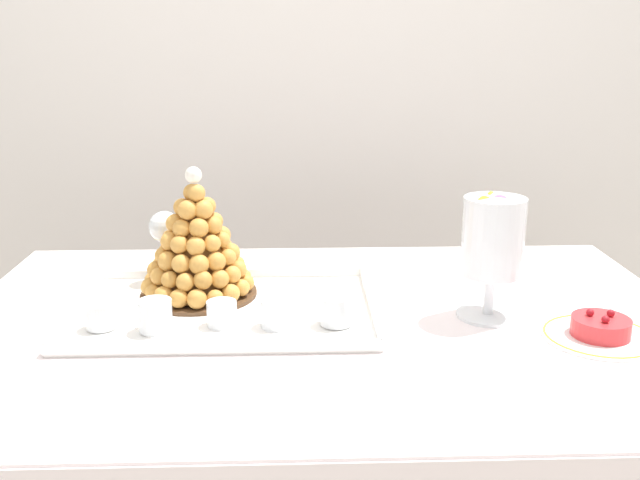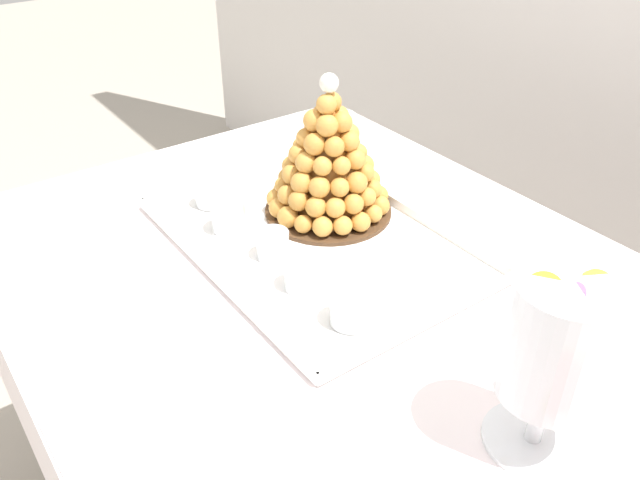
% 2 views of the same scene
% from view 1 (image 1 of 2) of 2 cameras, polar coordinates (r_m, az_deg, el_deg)
% --- Properties ---
extents(backdrop_wall, '(4.80, 0.10, 2.50)m').
position_cam_1_polar(backdrop_wall, '(2.34, -0.70, 14.52)').
color(backdrop_wall, silver).
rests_on(backdrop_wall, ground_plane).
extents(buffet_table, '(1.42, 0.95, 0.79)m').
position_cam_1_polar(buffet_table, '(1.42, 0.39, -10.37)').
color(buffet_table, brown).
rests_on(buffet_table, ground_plane).
extents(serving_tray, '(0.58, 0.40, 0.02)m').
position_cam_1_polar(serving_tray, '(1.42, -7.55, -5.51)').
color(serving_tray, white).
rests_on(serving_tray, buffet_table).
extents(croquembouche, '(0.24, 0.24, 0.27)m').
position_cam_1_polar(croquembouche, '(1.46, -9.76, -0.55)').
color(croquembouche, '#4C331E').
rests_on(croquembouche, serving_tray).
extents(dessert_cup_left, '(0.05, 0.05, 0.05)m').
position_cam_1_polar(dessert_cup_left, '(1.37, -16.99, -5.82)').
color(dessert_cup_left, silver).
rests_on(dessert_cup_left, serving_tray).
extents(dessert_cup_mid_left, '(0.06, 0.06, 0.06)m').
position_cam_1_polar(dessert_cup_mid_left, '(1.33, -12.93, -5.93)').
color(dessert_cup_mid_left, silver).
rests_on(dessert_cup_mid_left, serving_tray).
extents(dessert_cup_centre, '(0.06, 0.06, 0.05)m').
position_cam_1_polar(dessert_cup_centre, '(1.33, -7.79, -5.87)').
color(dessert_cup_centre, silver).
rests_on(dessert_cup_centre, serving_tray).
extents(dessert_cup_mid_right, '(0.06, 0.06, 0.05)m').
position_cam_1_polar(dessert_cup_mid_right, '(1.32, -3.47, -5.88)').
color(dessert_cup_mid_right, silver).
rests_on(dessert_cup_mid_right, serving_tray).
extents(dessert_cup_right, '(0.06, 0.06, 0.05)m').
position_cam_1_polar(dessert_cup_right, '(1.32, 1.31, -5.66)').
color(dessert_cup_right, silver).
rests_on(dessert_cup_right, serving_tray).
extents(macaron_goblet, '(0.12, 0.12, 0.25)m').
position_cam_1_polar(macaron_goblet, '(1.38, 13.50, 0.06)').
color(macaron_goblet, white).
rests_on(macaron_goblet, buffet_table).
extents(fruit_tart_plate, '(0.20, 0.20, 0.05)m').
position_cam_1_polar(fruit_tart_plate, '(1.38, 21.32, -6.78)').
color(fruit_tart_plate, white).
rests_on(fruit_tart_plate, buffet_table).
extents(wine_glass, '(0.07, 0.07, 0.16)m').
position_cam_1_polar(wine_glass, '(1.57, -12.21, 0.80)').
color(wine_glass, silver).
rests_on(wine_glass, buffet_table).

